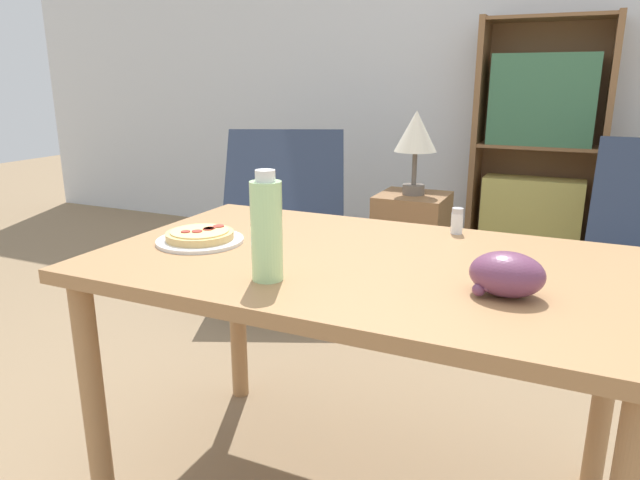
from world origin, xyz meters
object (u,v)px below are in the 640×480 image
Objects in this scene: side_table at (411,251)px; table_lamp at (416,135)px; grape_bunch at (507,275)px; bookshelf at (537,157)px; pizza_on_plate at (200,237)px; drink_bottle at (267,229)px; salt_shaker at (457,221)px; lounge_chair_near at (282,244)px.

side_table is 0.59m from table_lamp.
bookshelf reaches higher than grape_bunch.
pizza_on_plate is 1.54m from table_lamp.
drink_bottle is 1.72m from table_lamp.
drink_bottle reaches higher than grape_bunch.
salt_shaker is at bearing -91.59° from bookshelf.
table_lamp is (-0.44, 1.14, 0.13)m from salt_shaker.
lounge_chair_near reaches higher than salt_shaker.
grape_bunch is 0.62× the size of drink_bottle.
side_table is at bearing 180.00° from table_lamp.
grape_bunch is at bearing -66.82° from salt_shaker.
side_table is at bearing -12.67° from lounge_chair_near.
table_lamp reaches higher than side_table.
salt_shaker is at bearing 113.18° from grape_bunch.
table_lamp reaches higher than pizza_on_plate.
salt_shaker is 0.05× the size of bookshelf.
salt_shaker reaches higher than pizza_on_plate.
salt_shaker is 0.13× the size of side_table.
salt_shaker is (0.62, 0.39, 0.02)m from pizza_on_plate.
lounge_chair_near is 2.32× the size of table_lamp.
grape_bunch is 1.72m from table_lamp.
salt_shaker is 1.59m from lounge_chair_near.
drink_bottle is 0.60× the size of table_lamp.
table_lamp reaches higher than lounge_chair_near.
side_table is at bearing 94.53° from drink_bottle.
drink_bottle is at bearing -85.47° from table_lamp.
pizza_on_plate is 0.74m from salt_shaker.
grape_bunch is 0.16× the size of lounge_chair_near.
grape_bunch is at bearing -68.22° from side_table.
grape_bunch is 0.49m from salt_shaker.
lounge_chair_near is at bearing -169.35° from side_table.
grape_bunch is at bearing -87.00° from bookshelf.
bookshelf is at bearing 88.41° from salt_shaker.
salt_shaker is 1.23m from table_lamp.
pizza_on_plate is 0.38m from drink_bottle.
side_table is (-0.44, 1.14, -0.46)m from salt_shaker.
drink_bottle is at bearing -166.64° from grape_bunch.
grape_bunch is 0.10× the size of bookshelf.
bookshelf is 1.18m from side_table.
bookshelf is 1.13m from table_lamp.
lounge_chair_near is at bearing -169.35° from table_lamp.
lounge_chair_near is at bearing 138.30° from salt_shaker.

